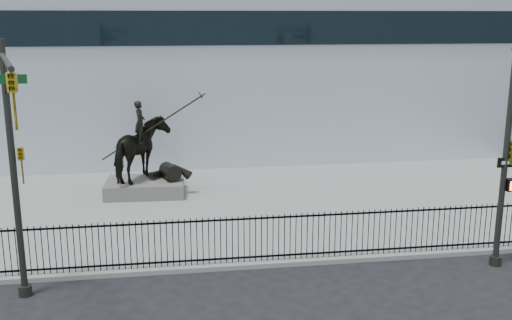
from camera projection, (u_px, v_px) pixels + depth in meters
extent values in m
plane|color=black|center=(275.00, 282.00, 17.42)|extent=(120.00, 120.00, 0.00)
cube|color=gray|center=(244.00, 206.00, 24.13)|extent=(30.00, 12.00, 0.15)
cube|color=silver|center=(215.00, 69.00, 35.60)|extent=(44.00, 14.00, 9.00)
cube|color=black|center=(268.00, 256.00, 18.55)|extent=(22.00, 0.05, 0.05)
cube|color=black|center=(268.00, 218.00, 18.26)|extent=(22.00, 0.05, 0.05)
cube|color=black|center=(268.00, 238.00, 18.41)|extent=(22.00, 0.03, 1.50)
cube|color=#595651|center=(145.00, 187.00, 25.49)|extent=(3.38, 2.41, 0.61)
imported|color=black|center=(144.00, 150.00, 25.12)|extent=(2.34, 2.69, 2.61)
imported|color=black|center=(140.00, 122.00, 24.83)|extent=(0.45, 0.66, 1.77)
cylinder|color=black|center=(151.00, 128.00, 24.93)|extent=(4.20, 0.26, 2.66)
cylinder|color=#252722|center=(25.00, 290.00, 16.56)|extent=(0.36, 0.36, 0.30)
cylinder|color=#252722|center=(14.00, 174.00, 15.78)|extent=(0.18, 0.18, 7.00)
cylinder|color=#252722|center=(6.00, 60.00, 13.10)|extent=(1.47, 4.84, 0.12)
imported|color=gold|center=(14.00, 102.00, 11.29)|extent=(0.18, 0.22, 1.10)
imported|color=gold|center=(22.00, 166.00, 15.76)|extent=(0.16, 0.20, 1.00)
cube|color=#0C3F19|center=(7.00, 79.00, 14.07)|extent=(0.90, 0.03, 0.22)
cylinder|color=#252722|center=(495.00, 260.00, 18.59)|extent=(0.36, 0.36, 0.30)
cylinder|color=#252722|center=(506.00, 156.00, 17.81)|extent=(0.18, 0.18, 7.00)
cube|color=black|center=(512.00, 185.00, 18.01)|extent=(0.38, 0.22, 0.38)
cube|color=black|center=(512.00, 162.00, 17.84)|extent=(0.95, 0.03, 0.30)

